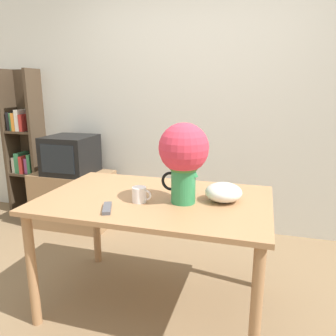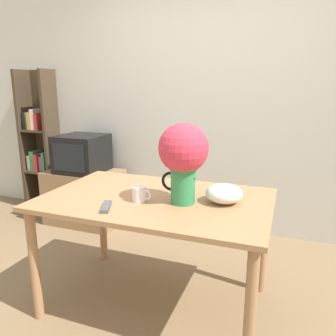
{
  "view_description": "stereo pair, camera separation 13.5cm",
  "coord_description": "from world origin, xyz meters",
  "px_view_note": "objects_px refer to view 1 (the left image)",
  "views": [
    {
      "loc": [
        0.63,
        -1.67,
        1.46
      ],
      "look_at": [
        0.08,
        0.18,
        0.98
      ],
      "focal_mm": 35.0,
      "sensor_mm": 36.0,
      "label": 1
    },
    {
      "loc": [
        0.75,
        -1.62,
        1.46
      ],
      "look_at": [
        0.08,
        0.18,
        0.98
      ],
      "focal_mm": 35.0,
      "sensor_mm": 36.0,
      "label": 2
    }
  ],
  "objects_px": {
    "flower_vase": "(184,155)",
    "tv_set": "(71,155)",
    "coffee_mug": "(140,195)",
    "white_bowl": "(223,192)"
  },
  "relations": [
    {
      "from": "white_bowl",
      "to": "flower_vase",
      "type": "bearing_deg",
      "value": -158.92
    },
    {
      "from": "flower_vase",
      "to": "white_bowl",
      "type": "distance_m",
      "value": 0.35
    },
    {
      "from": "flower_vase",
      "to": "tv_set",
      "type": "bearing_deg",
      "value": 143.88
    },
    {
      "from": "white_bowl",
      "to": "tv_set",
      "type": "relative_size",
      "value": 0.48
    },
    {
      "from": "flower_vase",
      "to": "tv_set",
      "type": "xyz_separation_m",
      "value": [
        -1.47,
        1.08,
        -0.29
      ]
    },
    {
      "from": "coffee_mug",
      "to": "white_bowl",
      "type": "bearing_deg",
      "value": 18.06
    },
    {
      "from": "flower_vase",
      "to": "tv_set",
      "type": "distance_m",
      "value": 1.85
    },
    {
      "from": "coffee_mug",
      "to": "white_bowl",
      "type": "height_order",
      "value": "white_bowl"
    },
    {
      "from": "coffee_mug",
      "to": "tv_set",
      "type": "xyz_separation_m",
      "value": [
        -1.22,
        1.15,
        -0.04
      ]
    },
    {
      "from": "tv_set",
      "to": "white_bowl",
      "type": "bearing_deg",
      "value": -30.0
    }
  ]
}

